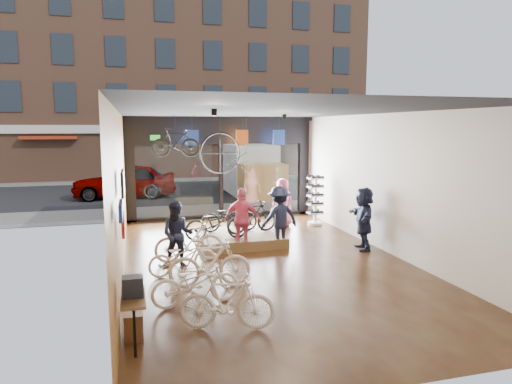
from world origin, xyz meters
name	(u,v)px	position (x,y,z in m)	size (l,w,h in m)	color
ground_plane	(265,262)	(0.00, 0.00, -0.02)	(7.00, 12.00, 0.04)	black
ceiling	(265,111)	(0.00, 0.00, 3.82)	(7.00, 12.00, 0.04)	black
wall_left	(120,193)	(-3.52, 0.00, 1.90)	(0.04, 12.00, 3.80)	#A76627
wall_right	(389,184)	(3.52, 0.00, 1.90)	(0.04, 12.00, 3.80)	beige
wall_back	(399,249)	(0.00, -6.02, 1.90)	(7.00, 0.04, 3.80)	beige
storefront	(221,168)	(0.00, 6.00, 1.90)	(7.00, 0.26, 3.80)	black
exit_sign	(155,138)	(-2.40, 5.88, 3.05)	(0.35, 0.06, 0.18)	#198C26
street_road	(192,188)	(0.00, 15.00, -0.01)	(30.00, 18.00, 0.02)	black
sidewalk_near	(216,210)	(0.00, 7.20, 0.06)	(30.00, 2.40, 0.12)	slate
sidewalk_far	(184,179)	(0.00, 19.00, 0.06)	(30.00, 2.00, 0.12)	slate
opposite_building	(178,75)	(0.00, 21.50, 7.00)	(26.00, 5.00, 14.00)	brown
street_car	(124,181)	(-3.64, 12.00, 0.83)	(1.96, 4.87, 1.66)	gray
box_truck	(252,171)	(2.52, 11.00, 1.27)	(2.16, 6.47, 2.55)	silver
floor_bike_1	(227,302)	(-1.74, -3.67, 0.49)	(0.46, 1.63, 0.98)	silver
floor_bike_2	(196,282)	(-2.10, -2.46, 0.46)	(0.61, 1.74, 0.91)	silver
floor_bike_3	(210,263)	(-1.68, -1.51, 0.53)	(0.50, 1.77, 1.06)	silver
floor_bike_4	(183,257)	(-2.15, -0.53, 0.43)	(0.57, 1.63, 0.86)	silver
floor_bike_5	(189,241)	(-1.89, 0.47, 0.53)	(0.50, 1.76, 1.06)	silver
display_platform	(241,239)	(-0.22, 1.80, 0.15)	(2.40, 1.80, 0.30)	brown
display_bike_left	(217,223)	(-1.00, 1.40, 0.77)	(0.63, 1.80, 0.94)	black
display_bike_mid	(252,217)	(0.15, 1.91, 0.79)	(0.46, 1.64, 0.99)	black
display_bike_right	(229,217)	(-0.46, 2.29, 0.75)	(0.59, 1.70, 0.89)	black
customer_1	(178,235)	(-2.21, 0.08, 0.81)	(0.79, 0.62, 1.63)	#161C33
customer_2	(243,220)	(-0.32, 1.13, 0.88)	(1.03, 0.43, 1.76)	#CC4C72
customer_3	(279,217)	(0.75, 1.13, 0.89)	(1.16, 0.66, 1.79)	#161C33
customer_4	(283,202)	(1.76, 3.88, 0.83)	(0.82, 0.53, 1.67)	#CC4C72
customer_5	(364,218)	(3.00, 0.40, 0.88)	(1.64, 0.52, 1.77)	#161C33
sunglasses_rack	(315,200)	(2.95, 3.81, 0.88)	(0.52, 0.43, 1.77)	white
wall_merch	(125,260)	(-3.38, -3.50, 1.30)	(0.40, 2.40, 2.60)	navy
penny_farthing	(229,155)	(-0.05, 4.29, 2.50)	(1.74, 0.06, 1.39)	black
hung_bike	(176,143)	(-1.83, 4.20, 2.93)	(0.45, 1.58, 0.95)	black
jersey_left	(192,138)	(-1.16, 5.20, 3.05)	(0.45, 0.03, 0.55)	#1E3F99
jersey_mid	(242,138)	(0.64, 5.20, 3.05)	(0.45, 0.03, 0.55)	#CC5919
jersey_right	(279,137)	(2.04, 5.20, 3.05)	(0.45, 0.03, 0.55)	#1E3F99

